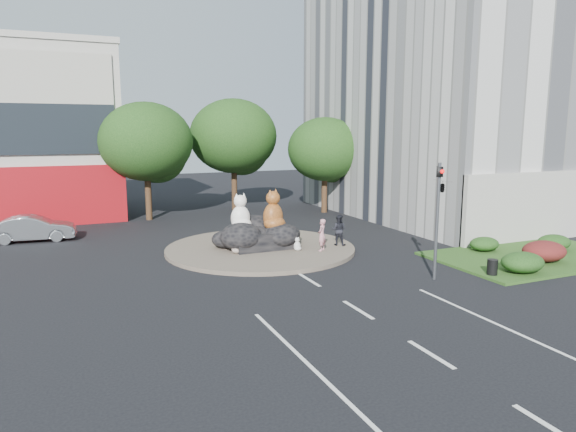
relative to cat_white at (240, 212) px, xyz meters
The scene contains 21 objects.
ground 10.62m from the cat_white, 84.67° to the right, with size 120.00×120.00×0.00m, color black.
roundabout_island 2.24m from the cat_white, 20.59° to the right, with size 10.00×10.00×0.20m, color brown.
rock_plinth 1.77m from the cat_white, 20.59° to the right, with size 3.20×2.60×0.90m, color black, non-canonical shape.
grass_verge 15.05m from the cat_white, 29.59° to the right, with size 10.00×6.00×0.12m, color #224B19.
tree_left 12.48m from the cat_white, 104.21° to the left, with size 6.46×6.46×8.27m.
tree_mid 14.70m from the cat_white, 73.58° to the left, with size 6.84×6.84×8.76m.
tree_right 14.19m from the cat_white, 44.02° to the left, with size 5.70×5.70×7.30m.
hedge_near_green 13.76m from the cat_white, 43.21° to the right, with size 2.00×1.60×0.90m, color #153511.
hedge_red 15.09m from the cat_white, 33.85° to the right, with size 2.20×1.76×0.99m, color #531616.
hedge_mid_green 16.54m from the cat_white, 24.63° to the right, with size 1.80×1.44×0.81m, color #153511.
hedge_back_green 12.85m from the cat_white, 25.88° to the right, with size 1.60×1.28×0.72m, color #153511.
traffic_light 10.45m from the cat_white, 54.07° to the right, with size 0.44×1.24×5.00m.
street_lamp 14.20m from the cat_white, ahead, with size 2.34×0.22×8.06m.
cat_white is the anchor object (origin of this frame).
cat_tabby 1.72m from the cat_white, 20.78° to the right, with size 1.31×1.14×2.19m, color #B46725, non-canonical shape.
kitten_calico 2.00m from the cat_white, 117.92° to the right, with size 0.57×0.49×0.95m, color white, non-canonical shape.
kitten_white 3.45m from the cat_white, 39.26° to the right, with size 0.43×0.37×0.72m, color silver, non-canonical shape.
pedestrian_pink 4.45m from the cat_white, 34.87° to the right, with size 0.60×0.39×1.65m, color #CC848D.
pedestrian_dark 5.34m from the cat_white, 18.91° to the right, with size 0.81×0.63×1.67m, color black.
parked_car 12.45m from the cat_white, 145.81° to the left, with size 1.58×4.54×1.50m, color #9FA3A7.
litter_bin 12.55m from the cat_white, 47.13° to the right, with size 0.45×0.45×0.68m, color black.
Camera 1 is at (-9.24, -15.04, 6.36)m, focal length 32.00 mm.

